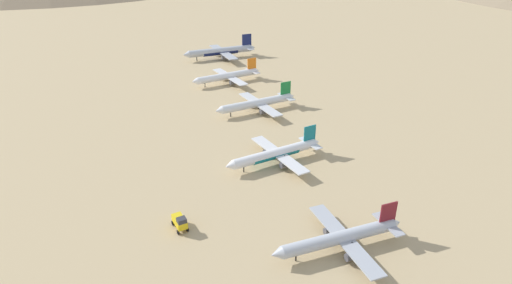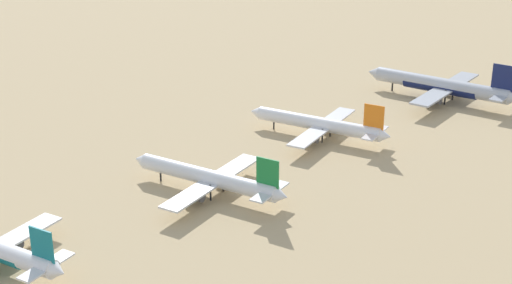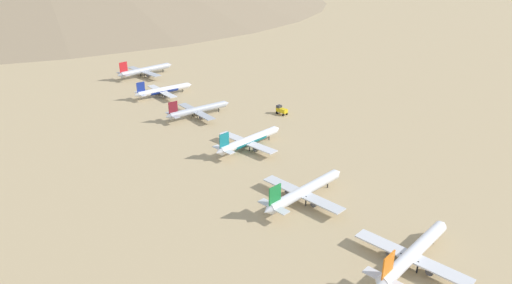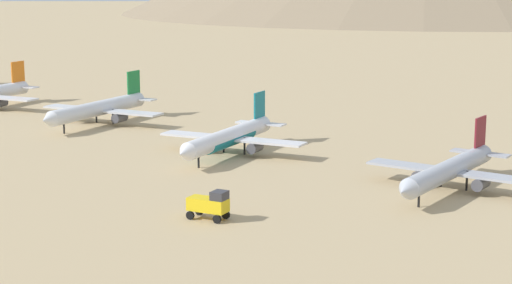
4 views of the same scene
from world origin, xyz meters
The scene contains 8 objects.
ground_plane centered at (0.00, 0.00, 0.00)m, with size 1800.00×1800.00×0.00m, color tan.
parked_jet_1 centered at (-9.66, -77.21, 3.38)m, with size 34.75×28.37×10.03m.
parked_jet_2 centered at (-8.98, -39.96, 3.37)m, with size 34.74×28.31×10.02m.
parked_jet_3 centered at (1.85, 0.49, 3.19)m, with size 33.25×27.13×9.59m.
parked_jet_4 centered at (5.19, 41.58, 3.13)m, with size 32.20×26.11×9.30m.
parked_jet_5 centered at (7.84, 78.19, 3.05)m, with size 31.78×25.76×9.18m.
parked_jet_6 centered at (17.59, 118.64, 3.53)m, with size 36.40×29.68×10.50m.
service_truck centered at (36.16, 21.06, 2.08)m, with size 3.16×5.41×3.90m.
Camera 3 is at (-93.37, -123.05, 69.77)m, focal length 32.13 mm.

